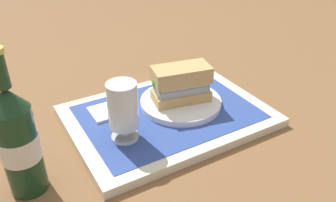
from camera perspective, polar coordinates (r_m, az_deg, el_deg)
The scene contains 8 objects.
ground_plane at distance 0.81m, azimuth 0.00°, elevation -3.02°, with size 3.00×3.00×0.00m, color brown.
tray at distance 0.81m, azimuth 0.00°, elevation -2.44°, with size 0.44×0.32×0.02m, color beige.
placemat at distance 0.80m, azimuth 0.00°, elevation -1.80°, with size 0.38×0.27×0.00m, color #2D4793.
plate at distance 0.82m, azimuth 2.08°, elevation -0.19°, with size 0.19×0.19×0.01m, color white.
sandwich at distance 0.80m, azimuth 1.92°, elevation 2.85°, with size 0.14×0.09×0.08m.
beer_glass at distance 0.69m, azimuth -7.33°, elevation -1.28°, with size 0.06×0.06×0.12m.
napkin_folded at distance 0.81m, azimuth -9.34°, elevation -1.49°, with size 0.09×0.07×0.01m, color white.
beer_bottle at distance 0.63m, azimuth -23.18°, elevation -5.93°, with size 0.07×0.07×0.27m.
Camera 1 is at (0.34, 0.58, 0.45)m, focal length 37.52 mm.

